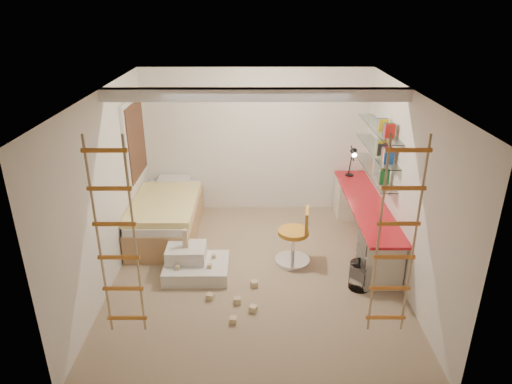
{
  "coord_description": "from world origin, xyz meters",
  "views": [
    {
      "loc": [
        -0.02,
        -5.6,
        3.68
      ],
      "look_at": [
        0.0,
        0.3,
        1.15
      ],
      "focal_mm": 32.0,
      "sensor_mm": 36.0,
      "label": 1
    }
  ],
  "objects_px": {
    "desk": "(364,221)",
    "bed": "(167,215)",
    "swivel_chair": "(295,243)",
    "play_platform": "(194,264)"
  },
  "relations": [
    {
      "from": "desk",
      "to": "bed",
      "type": "relative_size",
      "value": 1.4
    },
    {
      "from": "bed",
      "to": "swivel_chair",
      "type": "bearing_deg",
      "value": -24.39
    },
    {
      "from": "desk",
      "to": "swivel_chair",
      "type": "bearing_deg",
      "value": -153.57
    },
    {
      "from": "bed",
      "to": "play_platform",
      "type": "height_order",
      "value": "bed"
    },
    {
      "from": "desk",
      "to": "swivel_chair",
      "type": "distance_m",
      "value": 1.28
    },
    {
      "from": "bed",
      "to": "desk",
      "type": "bearing_deg",
      "value": -6.49
    },
    {
      "from": "desk",
      "to": "bed",
      "type": "bearing_deg",
      "value": 173.51
    },
    {
      "from": "swivel_chair",
      "to": "bed",
      "type": "bearing_deg",
      "value": 155.61
    },
    {
      "from": "desk",
      "to": "bed",
      "type": "height_order",
      "value": "desk"
    },
    {
      "from": "bed",
      "to": "play_platform",
      "type": "bearing_deg",
      "value": -64.5
    }
  ]
}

